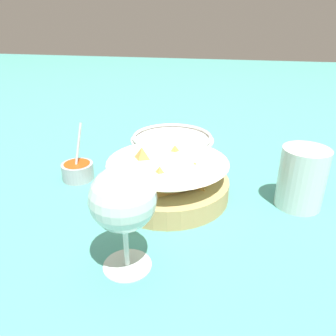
# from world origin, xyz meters

# --- Properties ---
(ground_plane) EXTENTS (4.00, 4.00, 0.00)m
(ground_plane) POSITION_xyz_m (0.00, 0.00, 0.00)
(ground_plane) COLOR teal
(food_basket) EXTENTS (0.22, 0.22, 0.09)m
(food_basket) POSITION_xyz_m (0.00, 0.01, 0.03)
(food_basket) COLOR tan
(food_basket) RESTS_ON ground_plane
(sauce_cup) EXTENTS (0.07, 0.06, 0.11)m
(sauce_cup) POSITION_xyz_m (0.03, 0.20, 0.02)
(sauce_cup) COLOR #B7B7BC
(sauce_cup) RESTS_ON ground_plane
(wine_glass) EXTENTS (0.08, 0.08, 0.14)m
(wine_glass) POSITION_xyz_m (-0.19, 0.02, 0.10)
(wine_glass) COLOR silver
(wine_glass) RESTS_ON ground_plane
(beer_mug) EXTENTS (0.12, 0.08, 0.10)m
(beer_mug) POSITION_xyz_m (0.02, -0.22, 0.05)
(beer_mug) COLOR silver
(beer_mug) RESTS_ON ground_plane
(side_plate) EXTENTS (0.22, 0.22, 0.01)m
(side_plate) POSITION_xyz_m (0.28, 0.06, 0.01)
(side_plate) COLOR white
(side_plate) RESTS_ON ground_plane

